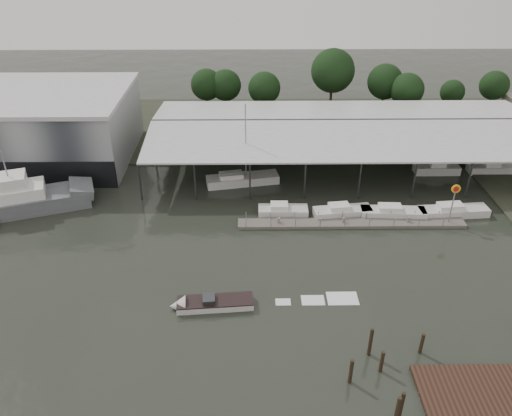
{
  "coord_description": "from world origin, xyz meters",
  "views": [
    {
      "loc": [
        2.67,
        -41.63,
        33.51
      ],
      "look_at": [
        3.22,
        9.99,
        2.5
      ],
      "focal_mm": 35.0,
      "sensor_mm": 36.0,
      "label": 1
    }
  ],
  "objects_px": {
    "grey_trawler": "(24,199)",
    "white_sailboat": "(241,179)",
    "shell_fuel_sign": "(454,197)",
    "speedboat_underway": "(208,304)"
  },
  "relations": [
    {
      "from": "shell_fuel_sign",
      "to": "grey_trawler",
      "type": "relative_size",
      "value": 0.32
    },
    {
      "from": "white_sailboat",
      "to": "grey_trawler",
      "type": "bearing_deg",
      "value": -176.6
    },
    {
      "from": "white_sailboat",
      "to": "speedboat_underway",
      "type": "relative_size",
      "value": 0.62
    },
    {
      "from": "shell_fuel_sign",
      "to": "speedboat_underway",
      "type": "relative_size",
      "value": 0.29
    },
    {
      "from": "white_sailboat",
      "to": "shell_fuel_sign",
      "type": "bearing_deg",
      "value": -33.78
    },
    {
      "from": "white_sailboat",
      "to": "speedboat_underway",
      "type": "distance_m",
      "value": 25.75
    },
    {
      "from": "shell_fuel_sign",
      "to": "speedboat_underway",
      "type": "height_order",
      "value": "shell_fuel_sign"
    },
    {
      "from": "shell_fuel_sign",
      "to": "white_sailboat",
      "type": "height_order",
      "value": "white_sailboat"
    },
    {
      "from": "grey_trawler",
      "to": "white_sailboat",
      "type": "bearing_deg",
      "value": -5.15
    },
    {
      "from": "grey_trawler",
      "to": "white_sailboat",
      "type": "distance_m",
      "value": 28.63
    }
  ]
}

